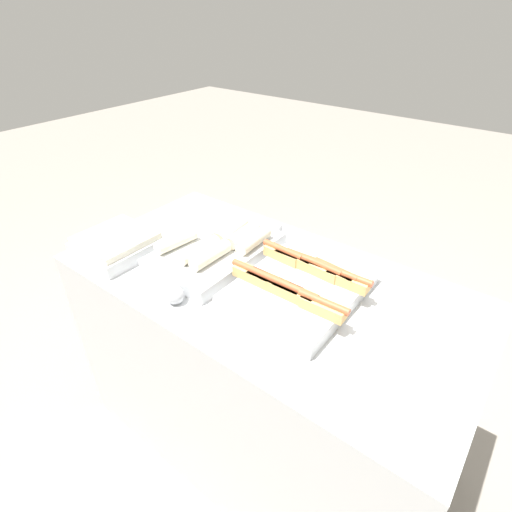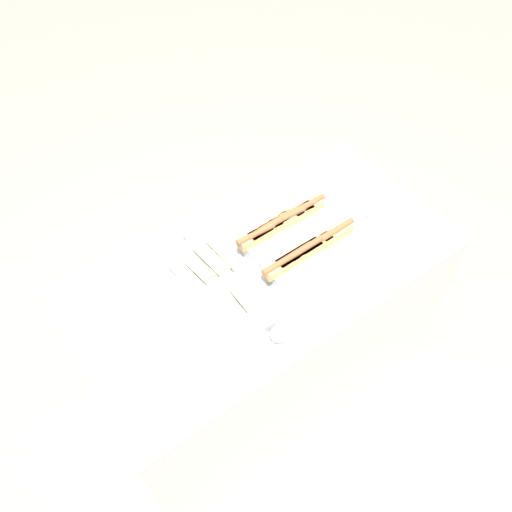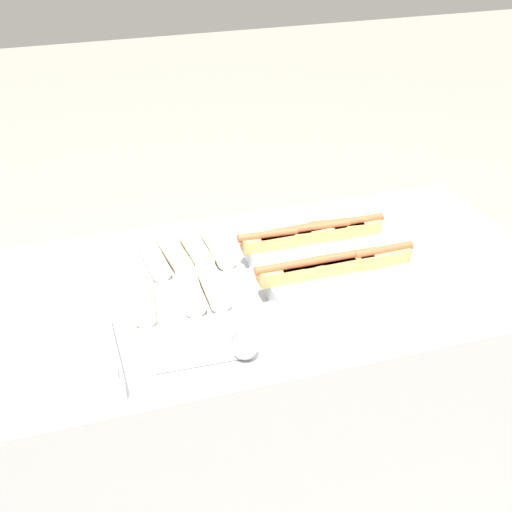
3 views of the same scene
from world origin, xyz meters
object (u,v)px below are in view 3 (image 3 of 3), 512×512
tray_side_front (54,360)px  tray_hotdogs (322,258)px  tray_wraps (184,282)px  serving_spoon_near (241,348)px  serving_spoon_far (185,231)px

tray_side_front → tray_hotdogs: bearing=16.6°
tray_hotdogs → tray_wraps: bearing=179.8°
tray_side_front → serving_spoon_near: tray_side_front is taller
tray_side_front → serving_spoon_far: tray_side_front is taller
tray_wraps → tray_side_front: (-0.32, -0.20, -0.00)m
tray_hotdogs → tray_side_front: 0.71m
tray_hotdogs → tray_side_front: size_ratio=1.69×
tray_hotdogs → tray_wraps: size_ratio=0.95×
tray_hotdogs → tray_side_front: bearing=-163.4°
tray_wraps → serving_spoon_near: size_ratio=1.98×
tray_wraps → serving_spoon_near: bearing=-77.1°
tray_wraps → serving_spoon_far: size_ratio=1.98×
tray_side_front → serving_spoon_far: 0.61m
tray_wraps → serving_spoon_near: (0.06, -0.27, -0.01)m
tray_wraps → serving_spoon_far: (0.06, 0.27, -0.01)m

